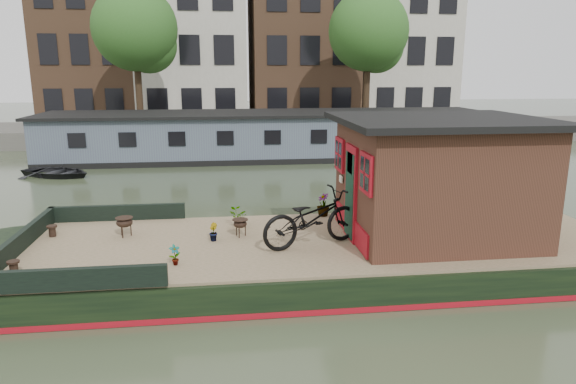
{
  "coord_description": "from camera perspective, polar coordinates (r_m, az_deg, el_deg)",
  "views": [
    {
      "loc": [
        -2.05,
        -9.68,
        3.97
      ],
      "look_at": [
        -0.78,
        0.5,
        1.53
      ],
      "focal_mm": 32.0,
      "sensor_mm": 36.0,
      "label": 1
    }
  ],
  "objects": [
    {
      "name": "potted_plant_d",
      "position": [
        11.99,
        3.93,
        -1.41
      ],
      "size": [
        0.39,
        0.39,
        0.54
      ],
      "primitive_type": "imported",
      "rotation": [
        0.0,
        0.0,
        5.07
      ],
      "color": "brown",
      "rests_on": "houseboat_deck"
    },
    {
      "name": "houseboat_deck",
      "position": [
        10.44,
        4.6,
        -5.36
      ],
      "size": [
        11.8,
        3.8,
        0.05
      ],
      "primitive_type": "cube",
      "color": "#95785C",
      "rests_on": "houseboat_hull"
    },
    {
      "name": "bollard_stbd",
      "position": [
        9.79,
        -28.18,
        -7.4
      ],
      "size": [
        0.2,
        0.2,
        0.23
      ],
      "primitive_type": "cylinder",
      "color": "black",
      "rests_on": "houseboat_deck"
    },
    {
      "name": "dinghy",
      "position": [
        21.62,
        -24.33,
        2.37
      ],
      "size": [
        3.44,
        3.07,
        0.59
      ],
      "primitive_type": "imported",
      "rotation": [
        0.0,
        0.0,
        1.11
      ],
      "color": "black",
      "rests_on": "ground"
    },
    {
      "name": "potted_plant_c",
      "position": [
        11.18,
        -5.52,
        -2.85
      ],
      "size": [
        0.38,
        0.33,
        0.42
      ],
      "primitive_type": "imported",
      "rotation": [
        0.0,
        0.0,
        3.15
      ],
      "color": "#A96131",
      "rests_on": "houseboat_deck"
    },
    {
      "name": "tree_right",
      "position": [
        29.96,
        9.16,
        16.88
      ],
      "size": [
        4.4,
        4.4,
        7.4
      ],
      "color": "#332316",
      "rests_on": "quay"
    },
    {
      "name": "ground",
      "position": [
        10.66,
        4.53,
        -8.55
      ],
      "size": [
        120.0,
        120.0,
        0.0
      ],
      "primitive_type": "plane",
      "color": "#2E3924",
      "rests_on": "ground"
    },
    {
      "name": "bollard_port",
      "position": [
        11.58,
        -24.72,
        -3.96
      ],
      "size": [
        0.2,
        0.2,
        0.23
      ],
      "primitive_type": "cylinder",
      "color": "black",
      "rests_on": "houseboat_deck"
    },
    {
      "name": "brazier_front",
      "position": [
        10.55,
        -5.32,
        -3.98
      ],
      "size": [
        0.41,
        0.41,
        0.37
      ],
      "primitive_type": null,
      "rotation": [
        0.0,
        0.0,
        -0.23
      ],
      "color": "black",
      "rests_on": "houseboat_deck"
    },
    {
      "name": "far_houseboat",
      "position": [
        23.95,
        -2.17,
        6.16
      ],
      "size": [
        20.4,
        4.4,
        2.11
      ],
      "color": "#495761",
      "rests_on": "ground"
    },
    {
      "name": "brazier_rear",
      "position": [
        11.03,
        -17.68,
        -3.71
      ],
      "size": [
        0.46,
        0.46,
        0.4
      ],
      "primitive_type": null,
      "rotation": [
        0.0,
        0.0,
        -0.26
      ],
      "color": "black",
      "rests_on": "houseboat_deck"
    },
    {
      "name": "potted_plant_a",
      "position": [
        9.21,
        -12.47,
        -6.85
      ],
      "size": [
        0.24,
        0.21,
        0.37
      ],
      "primitive_type": "imported",
      "rotation": [
        0.0,
        0.0,
        0.48
      ],
      "color": "#A34C2E",
      "rests_on": "houseboat_deck"
    },
    {
      "name": "quay",
      "position": [
        30.45,
        -3.24,
        6.7
      ],
      "size": [
        60.0,
        6.0,
        0.9
      ],
      "primitive_type": "cube",
      "color": "#47443F",
      "rests_on": "ground"
    },
    {
      "name": "bow_bulwark",
      "position": [
        10.61,
        -23.38,
        -5.01
      ],
      "size": [
        3.0,
        4.0,
        0.35
      ],
      "color": "black",
      "rests_on": "houseboat_deck"
    },
    {
      "name": "townhouse_row",
      "position": [
        37.45,
        -3.93,
        19.35
      ],
      "size": [
        27.25,
        8.0,
        16.5
      ],
      "color": "brown",
      "rests_on": "ground"
    },
    {
      "name": "cabin",
      "position": [
        10.77,
        16.2,
        1.63
      ],
      "size": [
        4.0,
        3.5,
        2.42
      ],
      "color": "black",
      "rests_on": "houseboat_deck"
    },
    {
      "name": "houseboat_hull",
      "position": [
        10.38,
        -2.72,
        -7.51
      ],
      "size": [
        14.01,
        4.02,
        0.6
      ],
      "color": "black",
      "rests_on": "ground"
    },
    {
      "name": "bicycle",
      "position": [
        9.89,
        2.69,
        -2.91
      ],
      "size": [
        2.22,
        1.4,
        1.1
      ],
      "primitive_type": "imported",
      "rotation": [
        0.0,
        0.0,
        1.92
      ],
      "color": "black",
      "rests_on": "houseboat_deck"
    },
    {
      "name": "potted_plant_b",
      "position": [
        10.37,
        -8.33,
        -4.4
      ],
      "size": [
        0.21,
        0.24,
        0.36
      ],
      "primitive_type": "imported",
      "rotation": [
        0.0,
        0.0,
        1.86
      ],
      "color": "brown",
      "rests_on": "houseboat_deck"
    },
    {
      "name": "tree_left",
      "position": [
        29.13,
        -16.31,
        16.64
      ],
      "size": [
        4.4,
        4.4,
        7.4
      ],
      "color": "#332316",
      "rests_on": "quay"
    }
  ]
}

